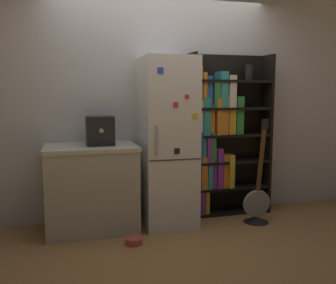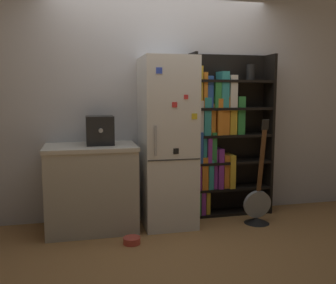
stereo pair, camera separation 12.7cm
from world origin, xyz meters
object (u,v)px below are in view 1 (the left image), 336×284
object	(u,v)px
bookshelf	(219,137)
espresso_machine	(100,131)
refrigerator	(167,142)
pet_bowl	(134,240)
guitar	(257,207)

from	to	relation	value
bookshelf	espresso_machine	bearing A→B (deg)	-172.99
espresso_machine	refrigerator	bearing A→B (deg)	-1.87
bookshelf	espresso_machine	size ratio (longest dim) A/B	5.92
refrigerator	espresso_machine	distance (m)	0.73
bookshelf	espresso_machine	xyz separation A→B (m)	(-1.40, -0.17, 0.12)
refrigerator	pet_bowl	world-z (taller)	refrigerator
bookshelf	pet_bowl	distance (m)	1.61
refrigerator	pet_bowl	size ratio (longest dim) A/B	10.76
espresso_machine	guitar	distance (m)	1.91
bookshelf	pet_bowl	bearing A→B (deg)	-149.12
pet_bowl	espresso_machine	bearing A→B (deg)	115.94
bookshelf	pet_bowl	size ratio (longest dim) A/B	11.18
refrigerator	bookshelf	xyz separation A→B (m)	(0.69, 0.20, 0.02)
espresso_machine	pet_bowl	xyz separation A→B (m)	(0.25, -0.52, -1.01)
refrigerator	guitar	bearing A→B (deg)	-13.91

